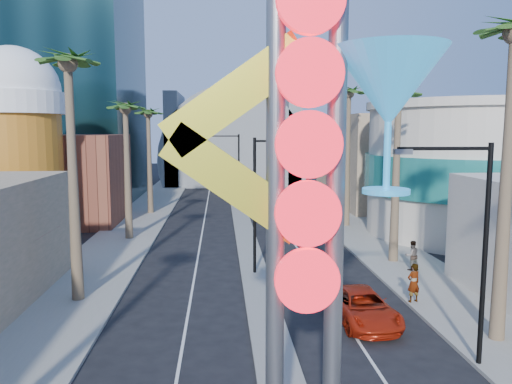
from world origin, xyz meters
The scene contains 20 objects.
sidewalk_west centered at (-9.50, 35.00, 0.07)m, with size 5.00×100.00×0.15m, color gray.
sidewalk_east centered at (9.50, 35.00, 0.07)m, with size 5.00×100.00×0.15m, color gray.
median centered at (0.00, 38.00, 0.07)m, with size 1.60×84.00×0.15m, color gray.
brick_filler_west centered at (-16.00, 38.00, 4.00)m, with size 10.00×10.00×8.00m, color brown.
filler_east centered at (16.00, 48.00, 5.00)m, with size 10.00×20.00×10.00m, color #94815F.
beer_mug centered at (-17.00, 30.00, 7.84)m, with size 7.00×7.00×14.50m.
turquoise_building centered at (18.00, 30.00, 5.25)m, with size 16.60×16.60×10.60m.
canopy centered at (0.00, 72.00, 4.31)m, with size 22.00×16.00×22.00m.
neon_sign centered at (0.82, 2.96, 7.31)m, with size 6.53×2.60×12.55m.
streetlight_0 centered at (0.55, 20.00, 4.88)m, with size 3.79×0.25×8.00m.
streetlight_1 centered at (-0.55, 44.00, 4.88)m, with size 3.79×0.25×8.00m.
streetlight_2 centered at (6.72, 8.00, 4.83)m, with size 3.45×0.25×8.00m.
palm_1 centered at (-9.00, 16.00, 10.82)m, with size 2.40×2.40×12.70m.
palm_2 centered at (-9.00, 30.00, 9.48)m, with size 2.40×2.40×11.20m.
palm_3 centered at (-9.00, 42.00, 9.48)m, with size 2.40×2.40×11.20m.
palm_6 centered at (9.00, 22.00, 9.93)m, with size 2.40×2.40×11.70m.
palm_7 centered at (9.00, 34.00, 10.82)m, with size 2.40×2.40×12.70m.
red_pickup centered at (4.21, 12.41, 0.70)m, with size 2.32×5.03×1.40m, color #B5240D.
pedestrian_a centered at (7.30, 14.40, 1.10)m, with size 0.69×0.46×1.90m, color gray.
pedestrian_b centered at (9.34, 19.80, 1.04)m, with size 0.86×0.67×1.77m, color gray.
Camera 1 is at (-1.96, -8.31, 8.42)m, focal length 35.00 mm.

